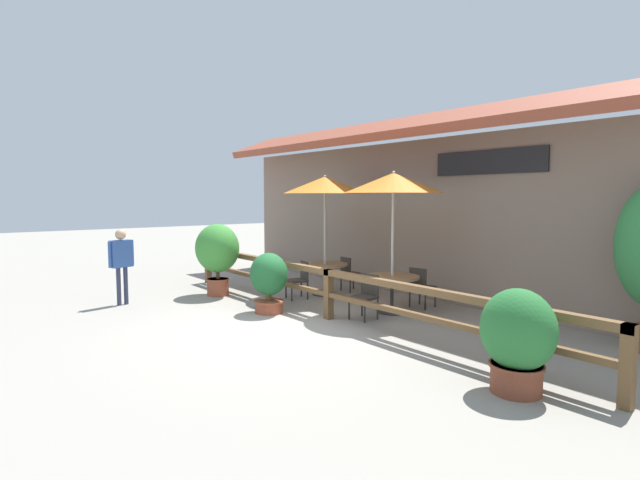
{
  "coord_description": "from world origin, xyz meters",
  "views": [
    {
      "loc": [
        7.19,
        -4.84,
        2.32
      ],
      "look_at": [
        -0.74,
        1.42,
        1.44
      ],
      "focal_mm": 28.0,
      "sensor_mm": 36.0,
      "label": 1
    }
  ],
  "objects_px": {
    "chair_near_wallside": "(350,272)",
    "potted_plant_corner_fern": "(518,337)",
    "dining_table_near": "(325,270)",
    "chair_middle_streetside": "(366,294)",
    "dining_table_middle": "(392,283)",
    "patio_umbrella_near": "(325,185)",
    "potted_plant_tall_tropical": "(217,251)",
    "pedestrian": "(121,256)",
    "chair_near_streetside": "(299,278)",
    "potted_plant_broad_leaf": "(269,279)",
    "patio_umbrella_middle": "(393,183)",
    "chair_middle_wallside": "(421,285)"
  },
  "relations": [
    {
      "from": "patio_umbrella_middle",
      "to": "potted_plant_tall_tropical",
      "type": "distance_m",
      "value": 4.49
    },
    {
      "from": "dining_table_near",
      "to": "chair_middle_streetside",
      "type": "distance_m",
      "value": 2.47
    },
    {
      "from": "potted_plant_broad_leaf",
      "to": "chair_near_streetside",
      "type": "bearing_deg",
      "value": 119.66
    },
    {
      "from": "chair_near_streetside",
      "to": "patio_umbrella_near",
      "type": "bearing_deg",
      "value": 104.42
    },
    {
      "from": "patio_umbrella_middle",
      "to": "chair_middle_streetside",
      "type": "bearing_deg",
      "value": -85.45
    },
    {
      "from": "chair_near_streetside",
      "to": "chair_near_wallside",
      "type": "distance_m",
      "value": 1.49
    },
    {
      "from": "chair_middle_wallside",
      "to": "potted_plant_tall_tropical",
      "type": "height_order",
      "value": "potted_plant_tall_tropical"
    },
    {
      "from": "pedestrian",
      "to": "potted_plant_broad_leaf",
      "type": "bearing_deg",
      "value": 116.92
    },
    {
      "from": "pedestrian",
      "to": "chair_near_streetside",
      "type": "bearing_deg",
      "value": 139.17
    },
    {
      "from": "chair_middle_streetside",
      "to": "potted_plant_broad_leaf",
      "type": "distance_m",
      "value": 1.97
    },
    {
      "from": "chair_near_wallside",
      "to": "potted_plant_corner_fern",
      "type": "relative_size",
      "value": 0.68
    },
    {
      "from": "chair_near_streetside",
      "to": "potted_plant_tall_tropical",
      "type": "height_order",
      "value": "potted_plant_tall_tropical"
    },
    {
      "from": "potted_plant_tall_tropical",
      "to": "chair_near_streetside",
      "type": "bearing_deg",
      "value": 40.01
    },
    {
      "from": "patio_umbrella_middle",
      "to": "pedestrian",
      "type": "height_order",
      "value": "patio_umbrella_middle"
    },
    {
      "from": "potted_plant_broad_leaf",
      "to": "chair_middle_wallside",
      "type": "bearing_deg",
      "value": 59.65
    },
    {
      "from": "dining_table_middle",
      "to": "chair_middle_streetside",
      "type": "xyz_separation_m",
      "value": [
        0.06,
        -0.79,
        -0.13
      ]
    },
    {
      "from": "dining_table_middle",
      "to": "potted_plant_corner_fern",
      "type": "distance_m",
      "value": 4.2
    },
    {
      "from": "dining_table_middle",
      "to": "patio_umbrella_near",
      "type": "bearing_deg",
      "value": 177.89
    },
    {
      "from": "chair_near_streetside",
      "to": "chair_middle_streetside",
      "type": "xyz_separation_m",
      "value": [
        2.3,
        -0.12,
        0.0
      ]
    },
    {
      "from": "chair_middle_wallside",
      "to": "potted_plant_broad_leaf",
      "type": "distance_m",
      "value": 3.16
    },
    {
      "from": "dining_table_near",
      "to": "chair_near_streetside",
      "type": "distance_m",
      "value": 0.76
    },
    {
      "from": "patio_umbrella_near",
      "to": "chair_middle_streetside",
      "type": "bearing_deg",
      "value": -20.63
    },
    {
      "from": "dining_table_middle",
      "to": "chair_middle_streetside",
      "type": "bearing_deg",
      "value": -85.45
    },
    {
      "from": "chair_middle_streetside",
      "to": "potted_plant_broad_leaf",
      "type": "height_order",
      "value": "potted_plant_broad_leaf"
    },
    {
      "from": "dining_table_middle",
      "to": "potted_plant_broad_leaf",
      "type": "bearing_deg",
      "value": -128.05
    },
    {
      "from": "chair_middle_wallside",
      "to": "dining_table_middle",
      "type": "bearing_deg",
      "value": 76.9
    },
    {
      "from": "potted_plant_corner_fern",
      "to": "pedestrian",
      "type": "xyz_separation_m",
      "value": [
        -7.84,
        -2.16,
        0.38
      ]
    },
    {
      "from": "patio_umbrella_middle",
      "to": "potted_plant_corner_fern",
      "type": "bearing_deg",
      "value": -26.2
    },
    {
      "from": "dining_table_near",
      "to": "potted_plant_tall_tropical",
      "type": "distance_m",
      "value": 2.56
    },
    {
      "from": "patio_umbrella_near",
      "to": "potted_plant_corner_fern",
      "type": "bearing_deg",
      "value": -17.86
    },
    {
      "from": "dining_table_near",
      "to": "chair_near_streetside",
      "type": "relative_size",
      "value": 1.28
    },
    {
      "from": "patio_umbrella_near",
      "to": "dining_table_near",
      "type": "relative_size",
      "value": 2.59
    },
    {
      "from": "dining_table_middle",
      "to": "potted_plant_tall_tropical",
      "type": "relative_size",
      "value": 0.65
    },
    {
      "from": "patio_umbrella_middle",
      "to": "potted_plant_corner_fern",
      "type": "relative_size",
      "value": 2.25
    },
    {
      "from": "chair_middle_wallside",
      "to": "potted_plant_tall_tropical",
      "type": "distance_m",
      "value": 4.73
    },
    {
      "from": "chair_near_streetside",
      "to": "pedestrian",
      "type": "xyz_separation_m",
      "value": [
        -1.83,
        -3.35,
        0.57
      ]
    },
    {
      "from": "patio_umbrella_middle",
      "to": "chair_middle_streetside",
      "type": "xyz_separation_m",
      "value": [
        0.06,
        -0.79,
        -2.11
      ]
    },
    {
      "from": "patio_umbrella_near",
      "to": "chair_near_wallside",
      "type": "distance_m",
      "value": 2.23
    },
    {
      "from": "chair_middle_streetside",
      "to": "pedestrian",
      "type": "bearing_deg",
      "value": -149.12
    },
    {
      "from": "patio_umbrella_middle",
      "to": "potted_plant_tall_tropical",
      "type": "xyz_separation_m",
      "value": [
        -3.75,
        -1.93,
        -1.54
      ]
    },
    {
      "from": "patio_umbrella_middle",
      "to": "potted_plant_tall_tropical",
      "type": "height_order",
      "value": "patio_umbrella_middle"
    },
    {
      "from": "potted_plant_broad_leaf",
      "to": "pedestrian",
      "type": "height_order",
      "value": "pedestrian"
    },
    {
      "from": "dining_table_near",
      "to": "pedestrian",
      "type": "relative_size",
      "value": 0.67
    },
    {
      "from": "patio_umbrella_middle",
      "to": "pedestrian",
      "type": "bearing_deg",
      "value": -135.43
    },
    {
      "from": "pedestrian",
      "to": "patio_umbrella_near",
      "type": "bearing_deg",
      "value": 143.74
    },
    {
      "from": "patio_umbrella_near",
      "to": "chair_middle_streetside",
      "type": "xyz_separation_m",
      "value": [
        2.3,
        -0.87,
        -2.11
      ]
    },
    {
      "from": "chair_middle_streetside",
      "to": "potted_plant_tall_tropical",
      "type": "relative_size",
      "value": 0.5
    },
    {
      "from": "chair_near_streetside",
      "to": "potted_plant_corner_fern",
      "type": "bearing_deg",
      "value": 3.17
    },
    {
      "from": "patio_umbrella_near",
      "to": "chair_middle_wallside",
      "type": "relative_size",
      "value": 3.33
    },
    {
      "from": "dining_table_near",
      "to": "dining_table_middle",
      "type": "distance_m",
      "value": 2.24
    }
  ]
}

